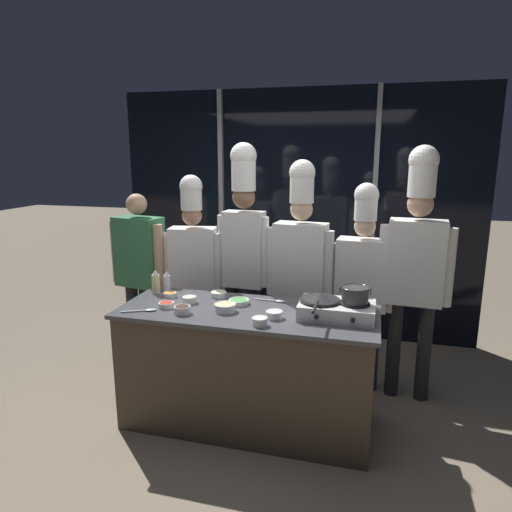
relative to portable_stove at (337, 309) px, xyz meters
name	(u,v)px	position (x,y,z in m)	size (l,w,h in m)	color
ground_plane	(248,421)	(-0.64, -0.02, -0.97)	(24.00, 24.00, 0.00)	#7F705B
window_wall_back	(295,215)	(-0.64, 1.91, 0.38)	(3.96, 0.09, 2.70)	black
demo_counter	(247,367)	(-0.64, -0.02, -0.51)	(1.89, 0.74, 0.91)	#4C3D2D
portable_stove	(337,309)	(0.00, 0.00, 0.00)	(0.52, 0.35, 0.12)	silver
frying_pan	(320,297)	(-0.12, 0.00, 0.08)	(0.29, 0.50, 0.04)	#232326
stock_pot	(355,294)	(0.12, 0.00, 0.12)	(0.21, 0.19, 0.11)	#333335
squeeze_bottle_oil	(156,282)	(-1.47, 0.17, 0.04)	(0.06, 0.06, 0.20)	beige
squeeze_bottle_clear	(167,282)	(-1.40, 0.22, 0.03)	(0.05, 0.05, 0.18)	white
prep_bowl_chicken	(189,299)	(-1.12, 0.02, -0.03)	(0.11, 0.11, 0.05)	white
prep_bowl_chili_flakes	(166,304)	(-1.24, -0.12, -0.03)	(0.12, 0.12, 0.04)	white
prep_bowl_carrots	(170,294)	(-1.32, 0.12, -0.03)	(0.10, 0.10, 0.04)	white
prep_bowl_onion	(274,314)	(-0.42, -0.13, -0.03)	(0.12, 0.12, 0.05)	white
prep_bowl_ginger	(225,307)	(-0.79, -0.09, -0.02)	(0.16, 0.16, 0.06)	white
prep_bowl_scallions	(239,301)	(-0.74, 0.09, -0.03)	(0.16, 0.16, 0.04)	white
prep_bowl_noodles	(219,294)	(-0.95, 0.22, -0.03)	(0.13, 0.13, 0.04)	white
prep_bowl_garlic	(260,321)	(-0.48, -0.29, -0.02)	(0.11, 0.11, 0.06)	white
prep_bowl_soy_glaze	(182,309)	(-1.07, -0.21, -0.02)	(0.12, 0.12, 0.06)	white
serving_spoon_slotted	(276,301)	(-0.48, 0.22, -0.05)	(0.25, 0.05, 0.02)	#B2B5BA
serving_spoon_solid	(146,310)	(-1.35, -0.23, -0.05)	(0.24, 0.14, 0.02)	#B2B5BA
person_guest	(140,264)	(-1.89, 0.67, 0.04)	(0.58, 0.31, 1.67)	#232326
chef_head	(193,260)	(-1.38, 0.73, 0.10)	(0.54, 0.28, 1.84)	#4C4C51
chef_sous	(244,237)	(-0.90, 0.78, 0.33)	(0.48, 0.23, 2.12)	#232326
chef_line	(300,259)	(-0.38, 0.72, 0.17)	(0.58, 0.27, 1.98)	#2D3856
chef_pastry	(362,275)	(0.14, 0.75, 0.06)	(0.56, 0.26, 1.80)	#2D3856
chef_apprentice	(416,258)	(0.55, 0.69, 0.25)	(0.58, 0.26, 2.09)	#232326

